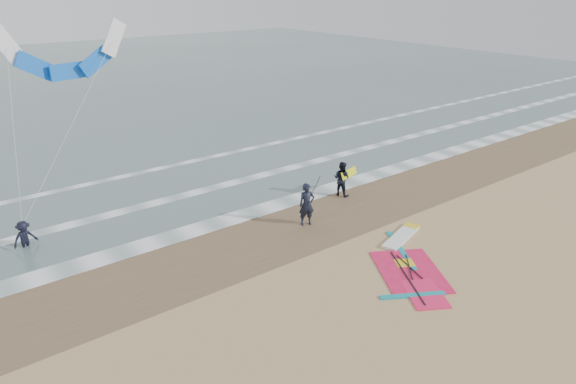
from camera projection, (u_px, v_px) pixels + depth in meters
ground at (404, 281)px, 18.49m from camera, size 120.00×120.00×0.00m
sea_water at (50, 84)px, 53.73m from camera, size 120.00×80.00×0.02m
wet_sand_band at (300, 223)px, 22.90m from camera, size 120.00×5.00×0.01m
foam_waterline at (246, 192)px, 26.15m from camera, size 120.00×9.15×0.02m
windsurf_rig at (409, 261)px, 19.73m from camera, size 5.42×5.13×0.13m
person_standing at (307, 205)px, 22.43m from camera, size 0.82×0.69×1.93m
person_walking at (342, 179)px, 25.56m from camera, size 0.93×1.04×1.78m
person_wading at (23, 231)px, 20.55m from camera, size 1.08×0.78×1.51m
held_pole at (312, 193)px, 22.42m from camera, size 0.17×0.86×1.82m
carried_kiteboard at (349, 173)px, 25.62m from camera, size 1.30×0.51×0.39m
surf_kite at (65, 57)px, 24.09m from camera, size 7.13×5.23×7.42m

